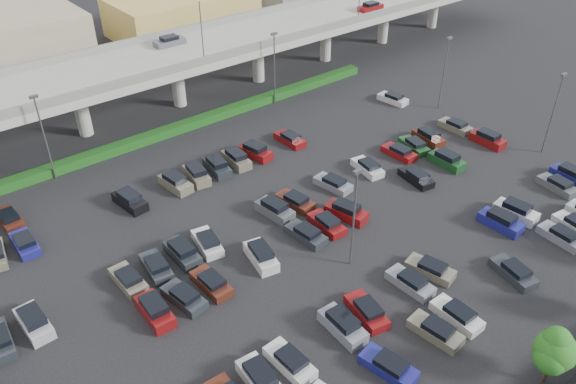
{
  "coord_description": "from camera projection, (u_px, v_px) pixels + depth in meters",
  "views": [
    {
      "loc": [
        -29.38,
        -35.08,
        34.96
      ],
      "look_at": [
        1.14,
        2.63,
        2.0
      ],
      "focal_mm": 35.0,
      "sensor_mm": 36.0,
      "label": 1
    }
  ],
  "objects": [
    {
      "name": "parked_cars",
      "position": [
        294.0,
        249.0,
        53.19
      ],
      "size": [
        62.98,
        41.59,
        1.67
      ],
      "color": "#6B6553",
      "rests_on": "ground"
    },
    {
      "name": "ground",
      "position": [
        295.0,
        223.0,
        57.49
      ],
      "size": [
        280.0,
        280.0,
        0.0
      ],
      "primitive_type": "plane",
      "color": "black"
    },
    {
      "name": "hedge",
      "position": [
        174.0,
        130.0,
        73.25
      ],
      "size": [
        66.0,
        1.6,
        1.1
      ],
      "primitive_type": "cube",
      "color": "#134113",
      "rests_on": "ground"
    },
    {
      "name": "tree_row",
      "position": [
        548.0,
        360.0,
        38.82
      ],
      "size": [
        65.07,
        3.66,
        5.94
      ],
      "color": "#332316",
      "rests_on": "ground"
    },
    {
      "name": "distant_buildings",
      "position": [
        131.0,
        20.0,
        101.56
      ],
      "size": [
        138.0,
        24.0,
        9.0
      ],
      "color": "slate",
      "rests_on": "ground"
    },
    {
      "name": "overpass",
      "position": [
        140.0,
        68.0,
        74.02
      ],
      "size": [
        150.0,
        13.0,
        15.8
      ],
      "color": "#9B9B93",
      "rests_on": "ground"
    },
    {
      "name": "light_poles",
      "position": [
        249.0,
        178.0,
        53.12
      ],
      "size": [
        66.9,
        48.38,
        10.3
      ],
      "color": "#4F4E54",
      "rests_on": "ground"
    }
  ]
}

